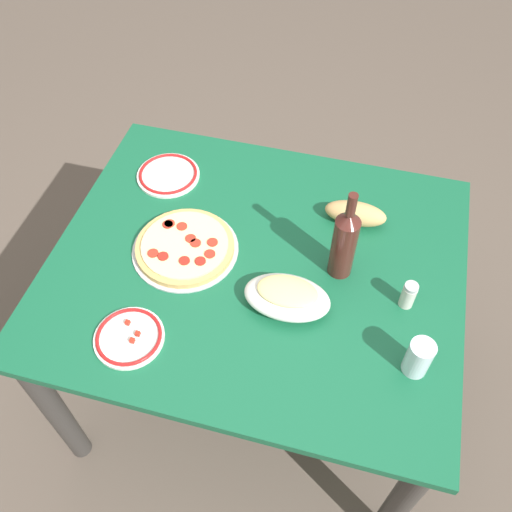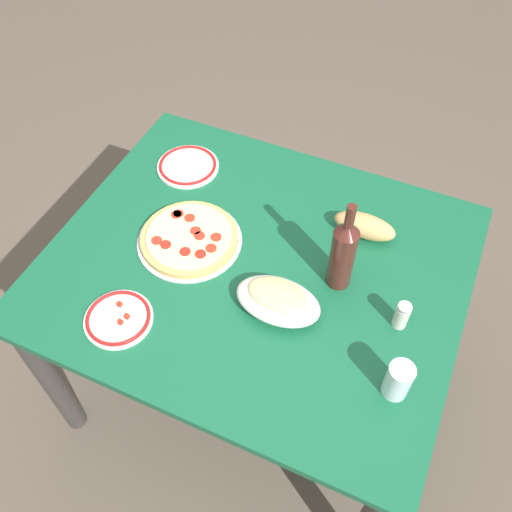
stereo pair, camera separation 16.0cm
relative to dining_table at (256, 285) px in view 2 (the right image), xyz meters
The scene contains 10 objects.
ground_plane 0.62m from the dining_table, ahead, with size 8.00×8.00×0.00m, color brown.
dining_table is the anchor object (origin of this frame).
pepperoni_pizza 0.25m from the dining_table, ahead, with size 0.32×0.32×0.03m.
baked_pasta_dish 0.23m from the dining_table, 134.74° to the left, with size 0.24×0.15×0.08m.
wine_bottle 0.34m from the dining_table, behind, with size 0.07×0.07×0.31m.
water_glass 0.56m from the dining_table, 154.58° to the left, with size 0.07×0.07×0.11m, color silver.
side_plate_near 0.48m from the dining_table, 36.20° to the right, with size 0.21×0.21×0.02m.
side_plate_far 0.44m from the dining_table, 52.21° to the left, with size 0.19×0.19×0.02m.
bread_loaf 0.38m from the dining_table, 137.30° to the right, with size 0.19×0.08×0.07m, color tan.
spice_shaker 0.47m from the dining_table, behind, with size 0.04×0.04×0.09m.
Camera 2 is at (-0.41, 0.90, 2.03)m, focal length 38.70 mm.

